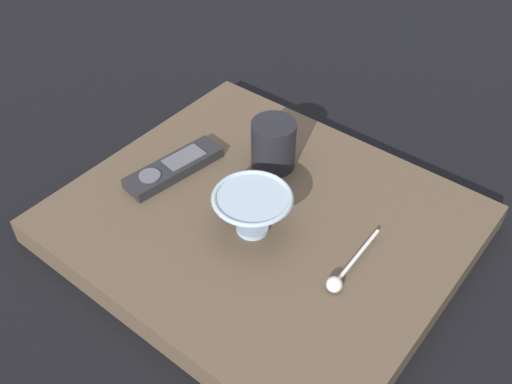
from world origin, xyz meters
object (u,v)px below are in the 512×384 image
(cereal_bowl, at_px, (252,211))
(coffee_mug, at_px, (273,145))
(tv_remote_near, at_px, (174,167))
(teaspoon, at_px, (340,277))

(cereal_bowl, bearing_deg, coffee_mug, -64.08)
(tv_remote_near, bearing_deg, coffee_mug, -134.82)
(cereal_bowl, distance_m, teaspoon, 0.17)
(cereal_bowl, bearing_deg, tv_remote_near, -6.51)
(teaspoon, bearing_deg, coffee_mug, -32.50)
(coffee_mug, bearing_deg, cereal_bowl, 115.92)
(cereal_bowl, xyz_separation_m, tv_remote_near, (0.20, -0.02, -0.03))
(cereal_bowl, relative_size, teaspoon, 0.88)
(cereal_bowl, height_order, tv_remote_near, cereal_bowl)
(teaspoon, height_order, tv_remote_near, teaspoon)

